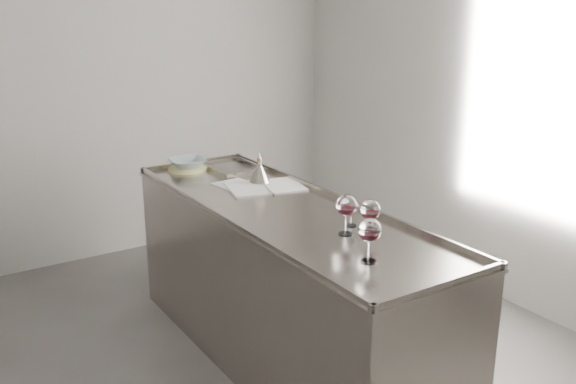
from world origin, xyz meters
TOP-DOWN VIEW (x-y plane):
  - room_shell at (0.00, 0.00)m, footprint 4.54×5.04m
  - counter at (0.50, 0.30)m, footprint 0.77×2.42m
  - wine_glass_left at (0.42, -0.52)m, footprint 0.10×0.10m
  - wine_glass_middle at (0.62, -0.28)m, footprint 0.10×0.10m
  - wine_glass_right at (0.55, -0.19)m, footprint 0.10×0.10m
  - wine_glass_small at (0.65, -0.11)m, footprint 0.07×0.07m
  - notebook at (0.63, 0.72)m, footprint 0.51×0.41m
  - loose_paper_top at (0.51, 0.85)m, footprint 0.25×0.33m
  - trivet at (0.41, 1.38)m, footprint 0.33×0.33m
  - ceramic_bowl at (0.41, 1.38)m, footprint 0.28×0.28m
  - wine_funnel at (0.65, 0.82)m, footprint 0.14×0.14m

SIDE VIEW (x-z plane):
  - counter at x=0.50m, z-range -0.01..0.96m
  - loose_paper_top at x=0.51m, z-range 0.94..0.94m
  - notebook at x=0.63m, z-range 0.94..0.96m
  - trivet at x=0.41m, z-range 0.94..0.96m
  - ceramic_bowl at x=0.41m, z-range 0.96..1.02m
  - wine_funnel at x=0.65m, z-range 0.90..1.11m
  - wine_glass_small at x=0.65m, z-range 0.97..1.11m
  - wine_glass_middle at x=0.62m, z-range 0.98..1.17m
  - wine_glass_left at x=0.42m, z-range 0.98..1.19m
  - wine_glass_right at x=0.55m, z-range 0.98..1.19m
  - room_shell at x=0.00m, z-range -0.02..2.82m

